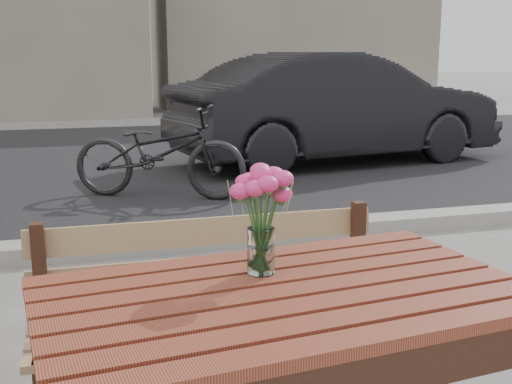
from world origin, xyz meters
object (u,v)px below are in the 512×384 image
main_table (285,335)px  bicycle (159,152)px  main_vase (261,207)px  parked_car (337,108)px

main_table → bicycle: bicycle is taller
main_table → main_vase: main_vase is taller
main_table → main_vase: (-0.02, 0.14, 0.31)m
bicycle → main_table: bearing=-157.9°
main_table → bicycle: bearing=80.3°
main_table → main_vase: bearing=92.9°
main_vase → parked_car: (2.76, 5.91, -0.27)m
parked_car → bicycle: parked_car is taller
bicycle → main_vase: bearing=-158.3°
parked_car → main_vase: bearing=145.9°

